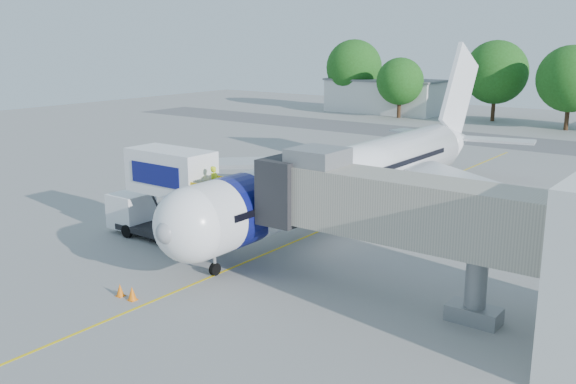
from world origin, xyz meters
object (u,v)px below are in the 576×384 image
Objects in this scene: catering_hiloader at (164,195)px; ground_tug at (56,320)px; jet_bridge at (382,206)px; aircraft at (356,173)px.

catering_hiloader is 1.97× the size of ground_tug.
jet_bridge reaches higher than catering_hiloader.
catering_hiloader is 13.12m from ground_tug.
jet_bridge is at bearing 0.01° from catering_hiloader.
aircraft is at bearing 60.62° from catering_hiloader.
aircraft is 22.68m from ground_tug.
ground_tug is at bearing -90.44° from aircraft.
jet_bridge reaches higher than ground_tug.
aircraft is at bearing 67.29° from ground_tug.
aircraft is 8.73× the size of ground_tug.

